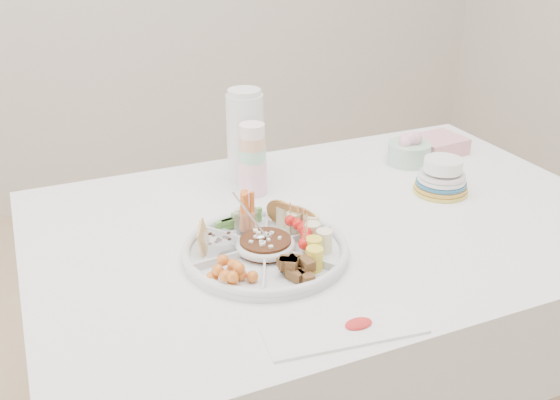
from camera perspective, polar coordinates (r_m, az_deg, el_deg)
name	(u,v)px	position (r m, az deg, el deg)	size (l,w,h in m)	color
dining_table	(326,337)	(1.83, 4.25, -12.36)	(1.52, 1.02, 0.76)	white
party_tray	(265,248)	(1.44, -1.34, -4.38)	(0.38, 0.38, 0.04)	silver
bean_dip	(265,245)	(1.44, -1.34, -4.12)	(0.12, 0.12, 0.04)	brown
tortillas	(293,217)	(1.53, 1.19, -1.59)	(0.11, 0.11, 0.07)	#C18B2D
carrot_cucumber	(240,210)	(1.53, -3.68, -0.91)	(0.12, 0.12, 0.11)	orange
pita_raisins	(209,239)	(1.44, -6.52, -3.61)	(0.12, 0.12, 0.06)	tan
cherries	(234,269)	(1.34, -4.25, -6.27)	(0.11, 0.11, 0.05)	#FE9338
granola_chunks	(294,269)	(1.34, 1.33, -6.29)	(0.11, 0.11, 0.05)	#3C2610
banana_tomato	(322,234)	(1.43, 3.87, -3.12)	(0.12, 0.12, 0.10)	#F3EE5D
cup_stack	(253,157)	(1.72, -2.53, 3.91)	(0.08, 0.08, 0.22)	silver
thermos	(245,135)	(1.81, -3.20, 6.00)	(0.11, 0.11, 0.28)	silver
flower_bowl	(409,148)	(1.99, 11.75, 4.66)	(0.13, 0.13, 0.10)	silver
napkin_stack	(438,145)	(2.11, 14.26, 4.91)	(0.16, 0.14, 0.05)	pink
plate_stack	(442,176)	(1.81, 14.58, 2.10)	(0.15, 0.15, 0.10)	tan
placemat	(345,330)	(1.23, 5.93, -11.74)	(0.31, 0.10, 0.01)	white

